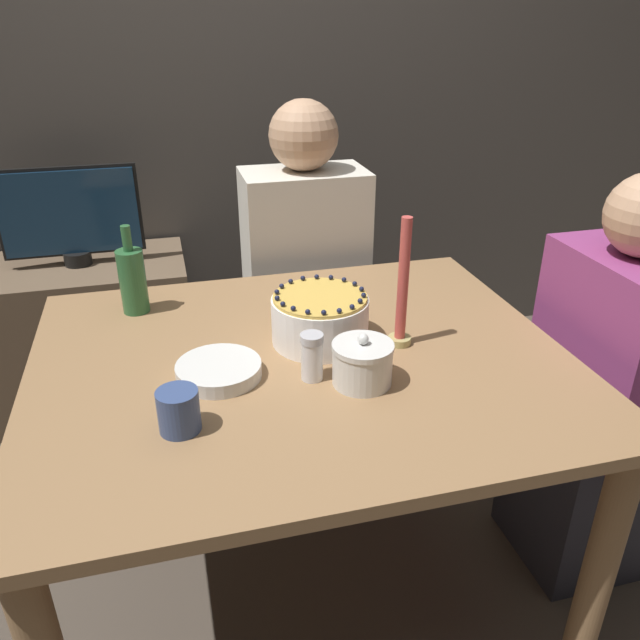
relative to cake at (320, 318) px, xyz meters
The scene contains 14 objects.
ground_plane 0.81m from the cake, 133.70° to the right, with size 12.00×12.00×0.00m, color #4C4238.
wall_behind 1.43m from the cake, 92.58° to the left, with size 8.00×0.05×2.60m.
dining_table 0.20m from the cake, 133.70° to the right, with size 1.22×1.01×0.75m.
cake is the anchor object (origin of this frame).
sugar_bowl 0.21m from the cake, 79.24° to the right, with size 0.13×0.13×0.12m.
sugar_shaker 0.17m from the cake, 110.24° to the right, with size 0.05×0.05×0.11m.
plate_stack 0.28m from the cake, 157.78° to the right, with size 0.19×0.19×0.03m.
candle 0.20m from the cake, 19.40° to the right, with size 0.06×0.06×0.31m.
bottle 0.51m from the cake, 146.70° to the left, with size 0.07×0.07×0.24m.
cup 0.45m from the cake, 141.44° to the right, with size 0.08×0.08×0.09m.
person_man_blue_shirt 0.70m from the cake, 79.85° to the left, with size 0.40×0.34×1.22m.
person_woman_floral 0.82m from the cake, ahead, with size 0.34×0.40×1.14m.
side_cabinet 1.35m from the cake, 121.79° to the left, with size 0.77×0.45×0.60m.
tv_monitor 1.26m from the cake, 121.72° to the left, with size 0.50×0.10×0.37m.
Camera 1 is at (-0.28, -1.22, 1.47)m, focal length 35.00 mm.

